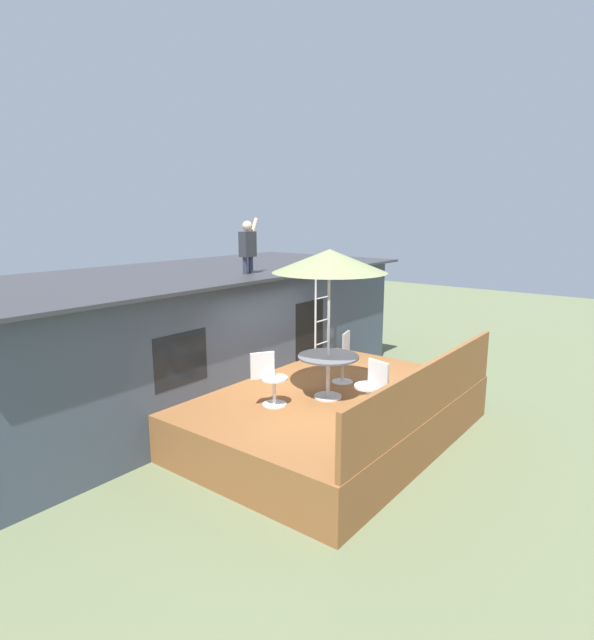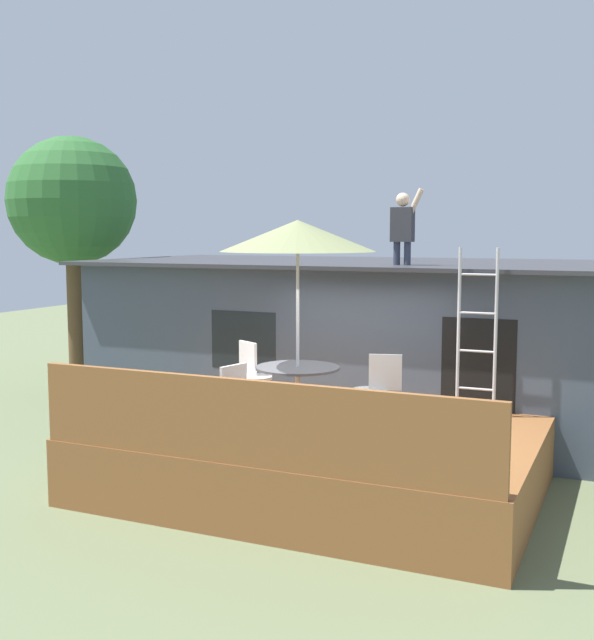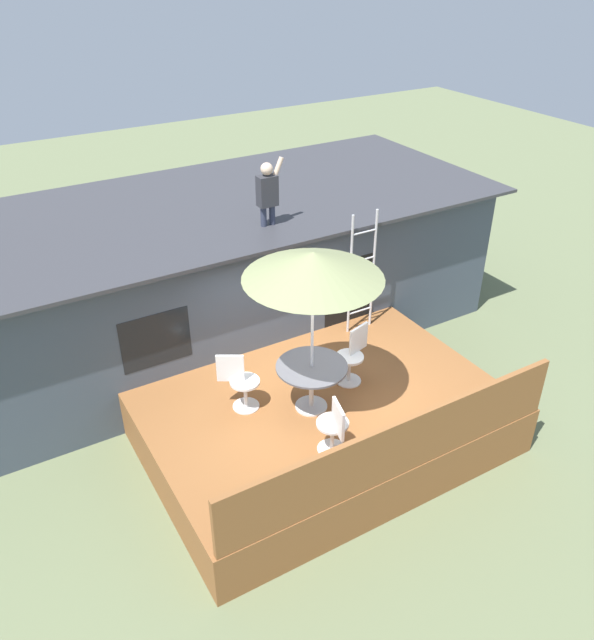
{
  "view_description": "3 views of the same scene",
  "coord_description": "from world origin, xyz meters",
  "px_view_note": "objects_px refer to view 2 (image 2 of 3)",
  "views": [
    {
      "loc": [
        -7.17,
        -4.87,
        3.9
      ],
      "look_at": [
        -0.3,
        0.46,
        2.09
      ],
      "focal_mm": 28.68,
      "sensor_mm": 36.0,
      "label": 1
    },
    {
      "loc": [
        3.58,
        -8.81,
        3.18
      ],
      "look_at": [
        -0.62,
        0.66,
        2.02
      ],
      "focal_mm": 43.61,
      "sensor_mm": 36.0,
      "label": 2
    },
    {
      "loc": [
        -4.18,
        -6.44,
        6.81
      ],
      "look_at": [
        0.06,
        0.76,
        1.73
      ],
      "focal_mm": 35.55,
      "sensor_mm": 36.0,
      "label": 3
    }
  ],
  "objects_px": {
    "patio_chair_left": "(253,377)",
    "patio_chair_right": "(375,392)",
    "backyard_tree": "(72,203)",
    "patio_chair_near": "(241,404)",
    "patio_umbrella": "(298,236)",
    "person_figure": "(403,223)",
    "patio_table": "(298,379)",
    "step_ladder": "(477,332)"
  },
  "relations": [
    {
      "from": "patio_table",
      "to": "patio_chair_near",
      "type": "xyz_separation_m",
      "value": [
        -0.26,
        -1.0,
        -0.13
      ]
    },
    {
      "from": "backyard_tree",
      "to": "patio_umbrella",
      "type": "bearing_deg",
      "value": -29.93
    },
    {
      "from": "patio_chair_near",
      "to": "patio_table",
      "type": "bearing_deg",
      "value": 0.0
    },
    {
      "from": "person_figure",
      "to": "backyard_tree",
      "type": "bearing_deg",
      "value": 169.09
    },
    {
      "from": "patio_chair_near",
      "to": "patio_umbrella",
      "type": "bearing_deg",
      "value": 0.0
    },
    {
      "from": "patio_chair_right",
      "to": "backyard_tree",
      "type": "height_order",
      "value": "backyard_tree"
    },
    {
      "from": "patio_umbrella",
      "to": "step_ladder",
      "type": "bearing_deg",
      "value": 37.65
    },
    {
      "from": "backyard_tree",
      "to": "person_figure",
      "type": "bearing_deg",
      "value": -10.91
    },
    {
      "from": "patio_chair_right",
      "to": "patio_chair_near",
      "type": "height_order",
      "value": "same"
    },
    {
      "from": "step_ladder",
      "to": "backyard_tree",
      "type": "xyz_separation_m",
      "value": [
        -8.48,
        2.32,
        1.88
      ]
    },
    {
      "from": "patio_table",
      "to": "step_ladder",
      "type": "height_order",
      "value": "step_ladder"
    },
    {
      "from": "step_ladder",
      "to": "patio_chair_right",
      "type": "height_order",
      "value": "step_ladder"
    },
    {
      "from": "patio_table",
      "to": "person_figure",
      "type": "xyz_separation_m",
      "value": [
        0.62,
        2.4,
        1.94
      ]
    },
    {
      "from": "patio_umbrella",
      "to": "patio_chair_near",
      "type": "relative_size",
      "value": 2.76
    },
    {
      "from": "backyard_tree",
      "to": "step_ladder",
      "type": "bearing_deg",
      "value": -15.28
    },
    {
      "from": "patio_table",
      "to": "patio_umbrella",
      "type": "distance_m",
      "value": 1.76
    },
    {
      "from": "patio_table",
      "to": "step_ladder",
      "type": "relative_size",
      "value": 0.47
    },
    {
      "from": "step_ladder",
      "to": "patio_chair_right",
      "type": "distance_m",
      "value": 1.69
    },
    {
      "from": "patio_chair_left",
      "to": "backyard_tree",
      "type": "distance_m",
      "value": 7.01
    },
    {
      "from": "patio_umbrella",
      "to": "step_ladder",
      "type": "relative_size",
      "value": 1.15
    },
    {
      "from": "patio_table",
      "to": "patio_chair_near",
      "type": "distance_m",
      "value": 1.04
    },
    {
      "from": "patio_chair_right",
      "to": "step_ladder",
      "type": "bearing_deg",
      "value": -145.77
    },
    {
      "from": "patio_chair_near",
      "to": "backyard_tree",
      "type": "xyz_separation_m",
      "value": [
        -6.32,
        4.78,
        2.52
      ]
    },
    {
      "from": "step_ladder",
      "to": "patio_chair_left",
      "type": "distance_m",
      "value": 3.02
    },
    {
      "from": "patio_chair_left",
      "to": "patio_chair_right",
      "type": "relative_size",
      "value": 1.0
    },
    {
      "from": "step_ladder",
      "to": "patio_chair_near",
      "type": "xyz_separation_m",
      "value": [
        -2.16,
        -2.46,
        -0.64
      ]
    },
    {
      "from": "person_figure",
      "to": "patio_chair_near",
      "type": "xyz_separation_m",
      "value": [
        -0.88,
        -3.39,
        -2.07
      ]
    },
    {
      "from": "step_ladder",
      "to": "patio_chair_right",
      "type": "bearing_deg",
      "value": -129.52
    },
    {
      "from": "patio_chair_left",
      "to": "person_figure",
      "type": "bearing_deg",
      "value": 81.69
    },
    {
      "from": "patio_umbrella",
      "to": "patio_chair_left",
      "type": "distance_m",
      "value": 2.16
    },
    {
      "from": "backyard_tree",
      "to": "patio_table",
      "type": "bearing_deg",
      "value": -29.93
    },
    {
      "from": "patio_chair_left",
      "to": "patio_chair_right",
      "type": "distance_m",
      "value": 1.83
    },
    {
      "from": "patio_chair_left",
      "to": "patio_chair_near",
      "type": "xyz_separation_m",
      "value": [
        0.64,
        -1.53,
        0.0
      ]
    },
    {
      "from": "step_ladder",
      "to": "person_figure",
      "type": "relative_size",
      "value": 1.98
    },
    {
      "from": "patio_chair_right",
      "to": "backyard_tree",
      "type": "bearing_deg",
      "value": -41.43
    },
    {
      "from": "person_figure",
      "to": "backyard_tree",
      "type": "distance_m",
      "value": 7.34
    },
    {
      "from": "patio_umbrella",
      "to": "backyard_tree",
      "type": "bearing_deg",
      "value": 150.07
    },
    {
      "from": "patio_table",
      "to": "patio_chair_right",
      "type": "relative_size",
      "value": 1.13
    },
    {
      "from": "patio_umbrella",
      "to": "patio_chair_near",
      "type": "distance_m",
      "value": 2.15
    },
    {
      "from": "patio_table",
      "to": "patio_chair_near",
      "type": "bearing_deg",
      "value": -104.49
    },
    {
      "from": "patio_chair_left",
      "to": "patio_chair_near",
      "type": "bearing_deg",
      "value": -36.46
    },
    {
      "from": "patio_chair_left",
      "to": "patio_umbrella",
      "type": "bearing_deg",
      "value": 0.0
    }
  ]
}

